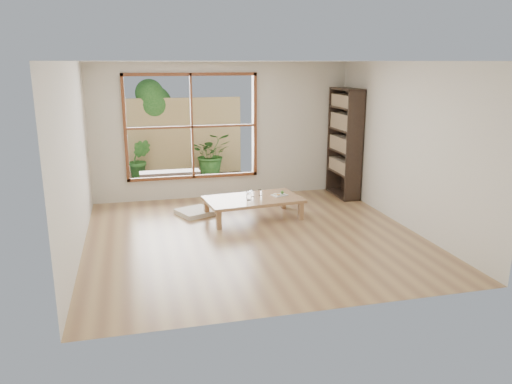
# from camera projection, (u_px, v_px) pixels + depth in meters

# --- Properties ---
(ground) EXTENTS (5.00, 5.00, 0.00)m
(ground) POSITION_uv_depth(u_px,v_px,m) (253.00, 236.00, 7.67)
(ground) COLOR tan
(ground) RESTS_ON ground
(low_table) EXTENTS (1.70, 1.08, 0.35)m
(low_table) POSITION_uv_depth(u_px,v_px,m) (253.00, 200.00, 8.48)
(low_table) COLOR #946948
(low_table) RESTS_ON ground
(floor_cushion) EXTENTS (0.73, 0.73, 0.08)m
(floor_cushion) POSITION_uv_depth(u_px,v_px,m) (195.00, 212.00, 8.73)
(floor_cushion) COLOR silver
(floor_cushion) RESTS_ON ground
(bookshelf) EXTENTS (0.34, 0.95, 2.11)m
(bookshelf) POSITION_uv_depth(u_px,v_px,m) (345.00, 143.00, 9.73)
(bookshelf) COLOR #30221A
(bookshelf) RESTS_ON ground
(glass_tall) EXTENTS (0.08, 0.08, 0.14)m
(glass_tall) POSITION_uv_depth(u_px,v_px,m) (249.00, 196.00, 8.31)
(glass_tall) COLOR silver
(glass_tall) RESTS_ON low_table
(glass_mid) EXTENTS (0.07, 0.07, 0.10)m
(glass_mid) POSITION_uv_depth(u_px,v_px,m) (260.00, 193.00, 8.62)
(glass_mid) COLOR silver
(glass_mid) RESTS_ON low_table
(glass_short) EXTENTS (0.08, 0.08, 0.10)m
(glass_short) POSITION_uv_depth(u_px,v_px,m) (251.00, 194.00, 8.54)
(glass_short) COLOR silver
(glass_short) RESTS_ON low_table
(glass_small) EXTENTS (0.07, 0.07, 0.09)m
(glass_small) POSITION_uv_depth(u_px,v_px,m) (248.00, 196.00, 8.41)
(glass_small) COLOR silver
(glass_small) RESTS_ON low_table
(food_tray) EXTENTS (0.29, 0.24, 0.08)m
(food_tray) POSITION_uv_depth(u_px,v_px,m) (280.00, 194.00, 8.63)
(food_tray) COLOR white
(food_tray) RESTS_ON low_table
(deck) EXTENTS (2.80, 2.00, 0.05)m
(deck) POSITION_uv_depth(u_px,v_px,m) (188.00, 185.00, 10.87)
(deck) COLOR #373028
(deck) RESTS_ON ground
(garden_bench) EXTENTS (1.22, 0.37, 0.39)m
(garden_bench) POSITION_uv_depth(u_px,v_px,m) (170.00, 174.00, 10.27)
(garden_bench) COLOR #30221A
(garden_bench) RESTS_ON deck
(bamboo_fence) EXTENTS (2.80, 0.06, 1.80)m
(bamboo_fence) POSITION_uv_depth(u_px,v_px,m) (181.00, 137.00, 11.58)
(bamboo_fence) COLOR tan
(bamboo_fence) RESTS_ON ground
(shrub_right) EXTENTS (0.89, 0.77, 0.99)m
(shrub_right) POSITION_uv_depth(u_px,v_px,m) (212.00, 154.00, 11.61)
(shrub_right) COLOR #3A6C27
(shrub_right) RESTS_ON deck
(shrub_left) EXTENTS (0.56, 0.48, 0.91)m
(shrub_left) POSITION_uv_depth(u_px,v_px,m) (140.00, 160.00, 11.12)
(shrub_left) COLOR #3A6C27
(shrub_left) RESTS_ON deck
(garden_tree) EXTENTS (1.04, 0.85, 2.22)m
(garden_tree) POSITION_uv_depth(u_px,v_px,m) (149.00, 105.00, 11.52)
(garden_tree) COLOR #4C3D2D
(garden_tree) RESTS_ON ground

